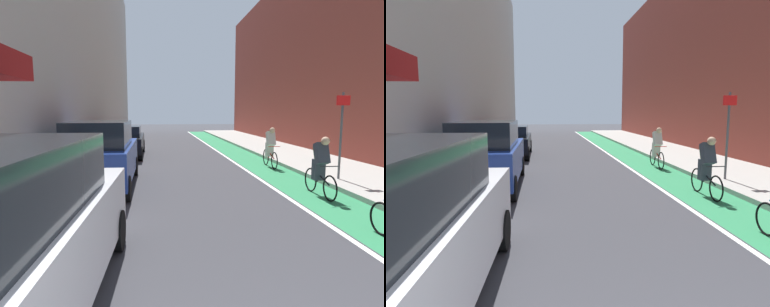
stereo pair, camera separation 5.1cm
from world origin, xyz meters
TOP-DOWN VIEW (x-y plane):
  - ground_plane at (0.00, 14.15)m, footprint 79.85×79.85m
  - bike_lane_paint at (3.10, 16.15)m, footprint 1.60×36.30m
  - lane_divider_stripe at (2.20, 16.15)m, footprint 0.12×36.30m
  - sidewalk_right at (5.61, 16.15)m, footprint 3.42×36.30m
  - building_facade_left at (-5.70, 16.13)m, footprint 4.15×36.30m
  - building_facade_right at (8.52, 18.15)m, footprint 2.40×32.30m
  - parked_suv_blue at (-2.85, 8.92)m, footprint 1.92×4.49m
  - parked_sedan_black at (-2.85, 15.73)m, footprint 1.97×4.58m
  - cyclist_mid at (3.11, 7.28)m, footprint 0.48×1.72m
  - cyclist_trailing at (3.35, 11.79)m, footprint 0.48×1.73m
  - street_sign_post at (4.49, 8.69)m, footprint 0.44×0.07m

SIDE VIEW (x-z plane):
  - ground_plane at x=0.00m, z-range 0.00..0.00m
  - bike_lane_paint at x=3.10m, z-range 0.00..0.00m
  - lane_divider_stripe at x=2.20m, z-range 0.00..0.00m
  - sidewalk_right at x=5.61m, z-range 0.00..0.14m
  - parked_sedan_black at x=-2.85m, z-range 0.02..1.55m
  - cyclist_trailing at x=3.35m, z-range 0.00..1.62m
  - cyclist_mid at x=3.11m, z-range 0.04..1.66m
  - parked_suv_blue at x=-2.85m, z-range 0.03..2.01m
  - street_sign_post at x=4.49m, z-range 0.39..3.10m
  - building_facade_right at x=8.52m, z-range 0.00..11.21m
  - building_facade_left at x=-5.70m, z-range 0.00..12.83m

